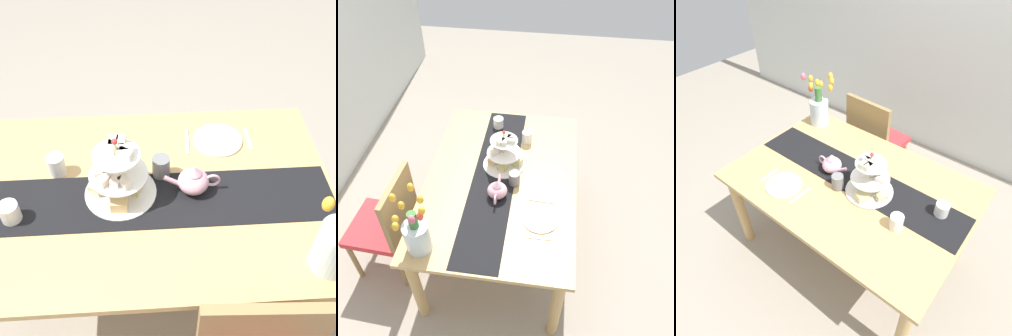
{
  "view_description": "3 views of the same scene",
  "coord_description": "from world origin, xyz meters",
  "views": [
    {
      "loc": [
        0.01,
        1.15,
        2.07
      ],
      "look_at": [
        -0.06,
        -0.06,
        0.8
      ],
      "focal_mm": 44.84,
      "sensor_mm": 36.0,
      "label": 1
    },
    {
      "loc": [
        -1.74,
        -0.28,
        2.54
      ],
      "look_at": [
        0.03,
        -0.03,
        0.79
      ],
      "focal_mm": 39.05,
      "sensor_mm": 36.0,
      "label": 2
    },
    {
      "loc": [
        0.85,
        -1.13,
        2.1
      ],
      "look_at": [
        -0.1,
        0.04,
        0.76
      ],
      "focal_mm": 32.67,
      "sensor_mm": 36.0,
      "label": 3
    }
  ],
  "objects": [
    {
      "name": "table_runner",
      "position": [
        0.0,
        0.05,
        0.72
      ],
      "size": [
        1.49,
        0.29,
        0.0
      ],
      "primitive_type": "cube",
      "color": "black",
      "rests_on": "dining_table"
    },
    {
      "name": "tulip_vase",
      "position": [
        -0.62,
        0.38,
        0.86
      ],
      "size": [
        0.26,
        0.2,
        0.42
      ],
      "color": "silver",
      "rests_on": "dining_table"
    },
    {
      "name": "mug_white_text",
      "position": [
        0.41,
        -0.14,
        0.77
      ],
      "size": [
        0.08,
        0.08,
        0.09
      ],
      "primitive_type": "cylinder",
      "color": "white",
      "rests_on": "dining_table"
    },
    {
      "name": "dinner_plate_left",
      "position": [
        -0.31,
        -0.3,
        0.73
      ],
      "size": [
        0.23,
        0.23,
        0.01
      ],
      "primitive_type": "cylinder",
      "color": "white",
      "rests_on": "dining_table"
    },
    {
      "name": "ground_plane",
      "position": [
        0.0,
        0.0,
        0.0
      ],
      "size": [
        8.0,
        8.0,
        0.0
      ],
      "primitive_type": "plane",
      "color": "gray"
    },
    {
      "name": "knife_left",
      "position": [
        -0.17,
        -0.3,
        0.72
      ],
      "size": [
        0.02,
        0.17,
        0.01
      ],
      "primitive_type": "cube",
      "rotation": [
        0.0,
        0.0,
        -0.05
      ],
      "color": "silver",
      "rests_on": "dining_table"
    },
    {
      "name": "teapot",
      "position": [
        -0.17,
        0.0,
        0.78
      ],
      "size": [
        0.24,
        0.13,
        0.14
      ],
      "color": "#E5A8BC",
      "rests_on": "table_runner"
    },
    {
      "name": "chair_left",
      "position": [
        -0.32,
        0.74,
        0.5
      ],
      "size": [
        0.44,
        0.44,
        0.91
      ],
      "color": "olive",
      "rests_on": "ground_plane"
    },
    {
      "name": "fork_left",
      "position": [
        -0.46,
        -0.3,
        0.72
      ],
      "size": [
        0.02,
        0.15,
        0.01
      ],
      "primitive_type": "cube",
      "rotation": [
        0.0,
        0.0,
        0.02
      ],
      "color": "silver",
      "rests_on": "dining_table"
    },
    {
      "name": "cream_jug",
      "position": [
        0.57,
        0.11,
        0.76
      ],
      "size": [
        0.08,
        0.08,
        0.08
      ],
      "primitive_type": "cylinder",
      "color": "white",
      "rests_on": "dining_table"
    },
    {
      "name": "tiered_cake_stand",
      "position": [
        0.14,
        -0.0,
        0.82
      ],
      "size": [
        0.3,
        0.3,
        0.3
      ],
      "color": "beige",
      "rests_on": "table_runner"
    },
    {
      "name": "dining_table",
      "position": [
        0.0,
        0.0,
        0.63
      ],
      "size": [
        1.53,
        1.03,
        0.72
      ],
      "color": "tan",
      "rests_on": "ground_plane"
    },
    {
      "name": "mug_grey",
      "position": [
        -0.04,
        -0.1,
        0.77
      ],
      "size": [
        0.08,
        0.08,
        0.09
      ],
      "primitive_type": "cylinder",
      "color": "slate",
      "rests_on": "table_runner"
    }
  ]
}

